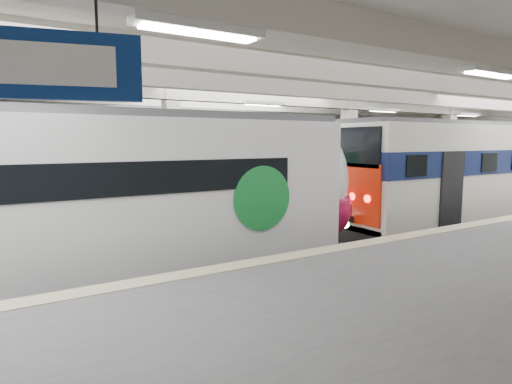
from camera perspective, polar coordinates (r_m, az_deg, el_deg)
station_hall at (r=12.13m, az=10.63°, el=4.81°), size 36.00×24.00×5.75m
modern_emu at (r=11.42m, az=-12.53°, el=-0.82°), size 13.58×2.80×4.39m
older_rer at (r=20.29m, az=26.38°, el=2.37°), size 13.39×2.96×4.42m
far_train at (r=16.90m, az=-15.90°, el=1.65°), size 13.28×3.07×4.25m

